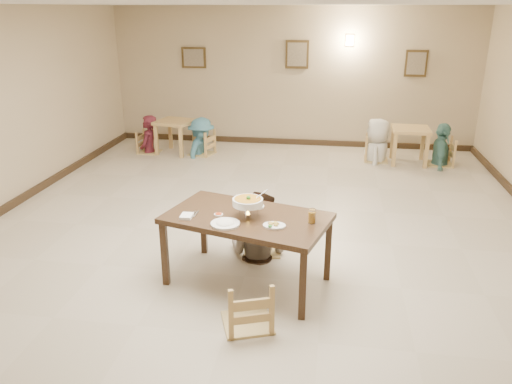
% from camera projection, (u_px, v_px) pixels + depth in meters
% --- Properties ---
extents(floor, '(10.00, 10.00, 0.00)m').
position_uv_depth(floor, '(259.00, 236.00, 6.85)').
color(floor, '#C0B49F').
rests_on(floor, ground).
extents(ceiling, '(10.00, 10.00, 0.00)m').
position_uv_depth(ceiling, '(259.00, 3.00, 5.81)').
color(ceiling, silver).
rests_on(ceiling, wall_back).
extents(wall_back, '(10.00, 0.00, 10.00)m').
position_uv_depth(wall_back, '(292.00, 78.00, 10.97)').
color(wall_back, tan).
rests_on(wall_back, floor).
extents(baseboard_back, '(8.00, 0.06, 0.12)m').
position_uv_depth(baseboard_back, '(290.00, 142.00, 11.44)').
color(baseboard_back, '#322416').
rests_on(baseboard_back, floor).
extents(picture_a, '(0.55, 0.04, 0.45)m').
position_uv_depth(picture_a, '(194.00, 58.00, 11.10)').
color(picture_a, '#3E2D15').
rests_on(picture_a, wall_back).
extents(picture_b, '(0.50, 0.04, 0.60)m').
position_uv_depth(picture_b, '(297.00, 54.00, 10.74)').
color(picture_b, '#3E2D15').
rests_on(picture_b, wall_back).
extents(picture_c, '(0.45, 0.04, 0.55)m').
position_uv_depth(picture_c, '(416.00, 63.00, 10.44)').
color(picture_c, '#3E2D15').
rests_on(picture_c, wall_back).
extents(wall_sconce, '(0.16, 0.05, 0.22)m').
position_uv_depth(wall_sconce, '(350.00, 40.00, 10.48)').
color(wall_sconce, '#FFD88C').
rests_on(wall_sconce, wall_back).
extents(main_table, '(1.94, 1.42, 0.82)m').
position_uv_depth(main_table, '(247.00, 223.00, 5.47)').
color(main_table, '#3E2918').
rests_on(main_table, floor).
extents(chair_far, '(0.46, 0.46, 0.98)m').
position_uv_depth(chair_far, '(262.00, 216.00, 6.27)').
color(chair_far, tan).
rests_on(chair_far, floor).
extents(chair_near, '(0.47, 0.47, 1.01)m').
position_uv_depth(chair_near, '(247.00, 280.00, 4.78)').
color(chair_near, tan).
rests_on(chair_near, floor).
extents(main_diner, '(0.99, 0.89, 1.67)m').
position_uv_depth(main_diner, '(258.00, 192.00, 6.08)').
color(main_diner, gray).
rests_on(main_diner, floor).
extents(curry_warmer, '(0.37, 0.33, 0.30)m').
position_uv_depth(curry_warmer, '(248.00, 202.00, 5.34)').
color(curry_warmer, silver).
rests_on(curry_warmer, main_table).
extents(rice_plate_far, '(0.26, 0.26, 0.06)m').
position_uv_depth(rice_plate_far, '(253.00, 206.00, 5.67)').
color(rice_plate_far, white).
rests_on(rice_plate_far, main_table).
extents(rice_plate_near, '(0.31, 0.31, 0.07)m').
position_uv_depth(rice_plate_near, '(225.00, 223.00, 5.21)').
color(rice_plate_near, white).
rests_on(rice_plate_near, main_table).
extents(fried_plate, '(0.24, 0.24, 0.05)m').
position_uv_depth(fried_plate, '(274.00, 225.00, 5.16)').
color(fried_plate, white).
rests_on(fried_plate, main_table).
extents(chili_dish, '(0.10, 0.10, 0.02)m').
position_uv_depth(chili_dish, '(219.00, 214.00, 5.45)').
color(chili_dish, white).
rests_on(chili_dish, main_table).
extents(napkin_cutlery, '(0.16, 0.25, 0.03)m').
position_uv_depth(napkin_cutlery, '(187.00, 216.00, 5.40)').
color(napkin_cutlery, white).
rests_on(napkin_cutlery, main_table).
extents(drink_glass, '(0.08, 0.08, 0.16)m').
position_uv_depth(drink_glass, '(312.00, 216.00, 5.24)').
color(drink_glass, white).
rests_on(drink_glass, main_table).
extents(bg_table_left, '(0.84, 0.84, 0.71)m').
position_uv_depth(bg_table_left, '(175.00, 127.00, 10.58)').
color(bg_table_left, tan).
rests_on(bg_table_left, floor).
extents(bg_table_right, '(0.74, 0.74, 0.72)m').
position_uv_depth(bg_table_right, '(410.00, 135.00, 9.87)').
color(bg_table_right, tan).
rests_on(bg_table_right, floor).
extents(bg_chair_ll, '(0.42, 0.42, 0.89)m').
position_uv_depth(bg_chair_ll, '(148.00, 133.00, 10.64)').
color(bg_chair_ll, tan).
rests_on(bg_chair_ll, floor).
extents(bg_chair_lr, '(0.46, 0.46, 0.99)m').
position_uv_depth(bg_chair_lr, '(201.00, 132.00, 10.50)').
color(bg_chair_lr, tan).
rests_on(bg_chair_lr, floor).
extents(bg_chair_rl, '(0.47, 0.47, 0.99)m').
position_uv_depth(bg_chair_rl, '(378.00, 137.00, 10.06)').
color(bg_chair_rl, tan).
rests_on(bg_chair_rl, floor).
extents(bg_chair_rr, '(0.48, 0.48, 1.02)m').
position_uv_depth(bg_chair_rr, '(442.00, 140.00, 9.80)').
color(bg_chair_rr, tan).
rests_on(bg_chair_rr, floor).
extents(bg_diner_a, '(0.40, 0.60, 1.63)m').
position_uv_depth(bg_diner_a, '(147.00, 115.00, 10.51)').
color(bg_diner_a, '#531926').
rests_on(bg_diner_a, floor).
extents(bg_diner_b, '(0.71, 1.09, 1.58)m').
position_uv_depth(bg_diner_b, '(201.00, 118.00, 10.40)').
color(bg_diner_b, teal).
rests_on(bg_diner_b, floor).
extents(bg_diner_c, '(0.66, 0.92, 1.75)m').
position_uv_depth(bg_diner_c, '(379.00, 119.00, 9.93)').
color(bg_diner_c, silver).
rests_on(bg_diner_c, floor).
extents(bg_diner_d, '(0.54, 1.03, 1.68)m').
position_uv_depth(bg_diner_d, '(445.00, 123.00, 9.68)').
color(bg_diner_d, '#549088').
rests_on(bg_diner_d, floor).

